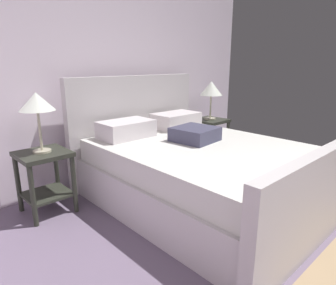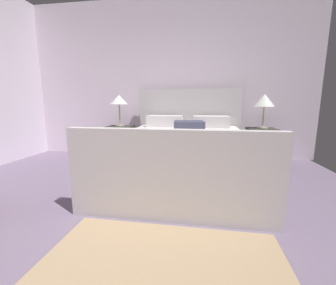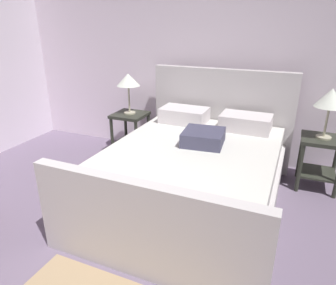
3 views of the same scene
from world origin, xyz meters
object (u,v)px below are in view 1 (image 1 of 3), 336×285
object	(u,v)px
nightstand_right	(210,132)
table_lamp_left	(37,104)
table_lamp_right	(211,89)
bed	(198,169)
nightstand_left	(45,172)

from	to	relation	value
nightstand_right	table_lamp_left	world-z (taller)	table_lamp_left
nightstand_right	table_lamp_right	size ratio (longest dim) A/B	1.10
bed	table_lamp_right	bearing A→B (deg)	33.79
table_lamp_right	table_lamp_left	distance (m)	2.42
nightstand_right	table_lamp_left	size ratio (longest dim) A/B	1.10
nightstand_left	table_lamp_left	xyz separation A→B (m)	(-0.00, 0.00, 0.64)
table_lamp_right	table_lamp_left	bearing A→B (deg)	179.17
nightstand_right	table_lamp_left	distance (m)	2.51
nightstand_right	table_lamp_left	bearing A→B (deg)	179.17
nightstand_right	table_lamp_right	distance (m)	0.63
bed	table_lamp_left	xyz separation A→B (m)	(-1.21, 0.84, 0.69)
nightstand_left	table_lamp_left	distance (m)	0.64
table_lamp_right	nightstand_left	size ratio (longest dim) A/B	0.91
nightstand_right	bed	bearing A→B (deg)	-146.21
nightstand_left	table_lamp_right	bearing A→B (deg)	-0.83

